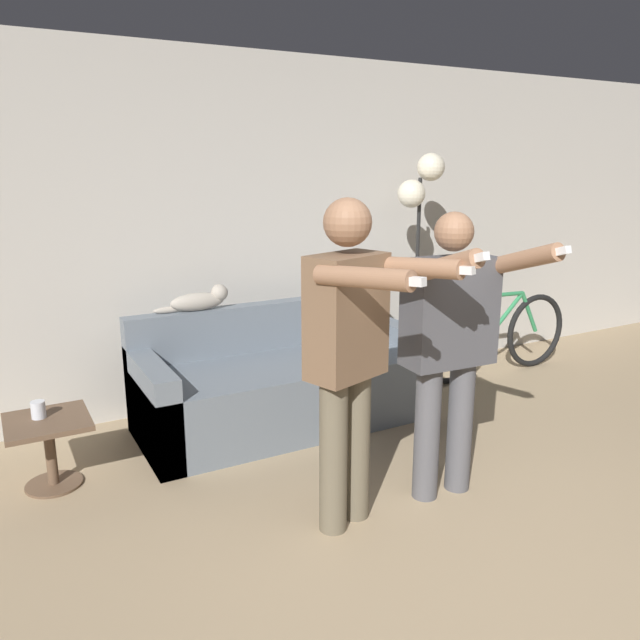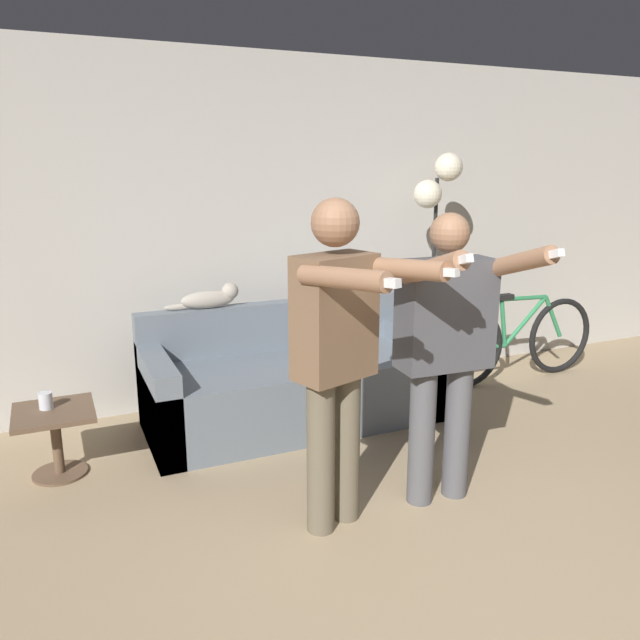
{
  "view_description": "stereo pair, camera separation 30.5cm",
  "coord_description": "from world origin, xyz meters",
  "px_view_note": "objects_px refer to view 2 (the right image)",
  "views": [
    {
      "loc": [
        -1.92,
        -1.29,
        1.81
      ],
      "look_at": [
        -0.22,
        1.82,
        0.92
      ],
      "focal_mm": 35.0,
      "sensor_mm": 36.0,
      "label": 1
    },
    {
      "loc": [
        -1.65,
        -1.43,
        1.81
      ],
      "look_at": [
        -0.22,
        1.82,
        0.92
      ],
      "focal_mm": 35.0,
      "sensor_mm": 36.0,
      "label": 2
    }
  ],
  "objects_px": {
    "cat": "(212,298)",
    "cup": "(46,401)",
    "side_table": "(55,428)",
    "couch": "(293,384)",
    "person_left": "(337,347)",
    "person_right": "(446,339)",
    "bicycle": "(516,340)",
    "floor_lamp": "(437,206)"
  },
  "relations": [
    {
      "from": "couch",
      "to": "person_left",
      "type": "bearing_deg",
      "value": -102.27
    },
    {
      "from": "floor_lamp",
      "to": "side_table",
      "type": "bearing_deg",
      "value": -172.62
    },
    {
      "from": "side_table",
      "to": "cup",
      "type": "distance_m",
      "value": 0.17
    },
    {
      "from": "couch",
      "to": "floor_lamp",
      "type": "distance_m",
      "value": 1.76
    },
    {
      "from": "person_left",
      "to": "side_table",
      "type": "xyz_separation_m",
      "value": [
        -1.29,
        1.15,
        -0.66
      ]
    },
    {
      "from": "person_left",
      "to": "cat",
      "type": "distance_m",
      "value": 1.67
    },
    {
      "from": "couch",
      "to": "bicycle",
      "type": "xyz_separation_m",
      "value": [
        2.05,
        0.06,
        0.07
      ]
    },
    {
      "from": "floor_lamp",
      "to": "side_table",
      "type": "relative_size",
      "value": 4.2
    },
    {
      "from": "cat",
      "to": "couch",
      "type": "bearing_deg",
      "value": -34.05
    },
    {
      "from": "couch",
      "to": "cat",
      "type": "height_order",
      "value": "cat"
    },
    {
      "from": "side_table",
      "to": "floor_lamp",
      "type": "bearing_deg",
      "value": 7.38
    },
    {
      "from": "cat",
      "to": "cup",
      "type": "height_order",
      "value": "cat"
    },
    {
      "from": "person_right",
      "to": "side_table",
      "type": "xyz_separation_m",
      "value": [
        -1.91,
        1.15,
        -0.62
      ]
    },
    {
      "from": "couch",
      "to": "person_left",
      "type": "xyz_separation_m",
      "value": [
        -0.29,
        -1.33,
        0.67
      ]
    },
    {
      "from": "person_left",
      "to": "couch",
      "type": "bearing_deg",
      "value": 60.25
    },
    {
      "from": "couch",
      "to": "person_left",
      "type": "height_order",
      "value": "person_left"
    },
    {
      "from": "cat",
      "to": "side_table",
      "type": "distance_m",
      "value": 1.34
    },
    {
      "from": "person_left",
      "to": "cat",
      "type": "relative_size",
      "value": 3.14
    },
    {
      "from": "person_left",
      "to": "bicycle",
      "type": "relative_size",
      "value": 1.01
    },
    {
      "from": "side_table",
      "to": "cat",
      "type": "bearing_deg",
      "value": 25.07
    },
    {
      "from": "cup",
      "to": "floor_lamp",
      "type": "bearing_deg",
      "value": 6.44
    },
    {
      "from": "person_right",
      "to": "cup",
      "type": "distance_m",
      "value": 2.33
    },
    {
      "from": "floor_lamp",
      "to": "cup",
      "type": "bearing_deg",
      "value": -173.56
    },
    {
      "from": "cat",
      "to": "person_left",
      "type": "bearing_deg",
      "value": -83.31
    },
    {
      "from": "person_left",
      "to": "cup",
      "type": "height_order",
      "value": "person_left"
    },
    {
      "from": "couch",
      "to": "side_table",
      "type": "height_order",
      "value": "couch"
    },
    {
      "from": "person_left",
      "to": "floor_lamp",
      "type": "height_order",
      "value": "floor_lamp"
    },
    {
      "from": "couch",
      "to": "cup",
      "type": "height_order",
      "value": "couch"
    },
    {
      "from": "cat",
      "to": "floor_lamp",
      "type": "height_order",
      "value": "floor_lamp"
    },
    {
      "from": "person_left",
      "to": "cat",
      "type": "height_order",
      "value": "person_left"
    },
    {
      "from": "side_table",
      "to": "bicycle",
      "type": "distance_m",
      "value": 3.63
    },
    {
      "from": "person_right",
      "to": "bicycle",
      "type": "xyz_separation_m",
      "value": [
        1.71,
        1.39,
        -0.57
      ]
    },
    {
      "from": "cat",
      "to": "bicycle",
      "type": "relative_size",
      "value": 0.32
    },
    {
      "from": "cat",
      "to": "floor_lamp",
      "type": "xyz_separation_m",
      "value": [
        1.76,
        -0.14,
        0.6
      ]
    },
    {
      "from": "side_table",
      "to": "bicycle",
      "type": "bearing_deg",
      "value": 3.8
    },
    {
      "from": "side_table",
      "to": "cup",
      "type": "bearing_deg",
      "value": 128.93
    },
    {
      "from": "person_left",
      "to": "floor_lamp",
      "type": "relative_size",
      "value": 0.88
    },
    {
      "from": "person_right",
      "to": "cat",
      "type": "xyz_separation_m",
      "value": [
        -0.82,
        1.66,
        -0.04
      ]
    },
    {
      "from": "floor_lamp",
      "to": "bicycle",
      "type": "height_order",
      "value": "floor_lamp"
    },
    {
      "from": "floor_lamp",
      "to": "couch",
      "type": "bearing_deg",
      "value": -171.68
    },
    {
      "from": "person_right",
      "to": "bicycle",
      "type": "distance_m",
      "value": 2.28
    },
    {
      "from": "couch",
      "to": "cup",
      "type": "xyz_separation_m",
      "value": [
        -1.61,
        -0.14,
        0.18
      ]
    }
  ]
}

